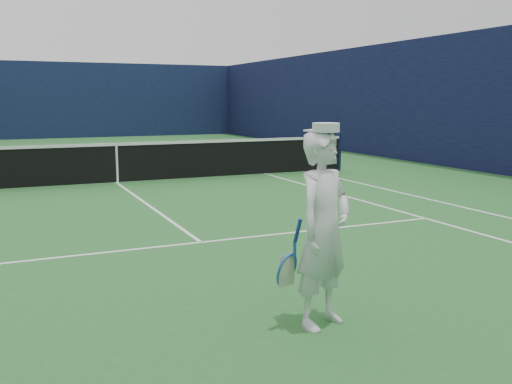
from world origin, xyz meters
The scene contains 5 objects.
ground centered at (0.00, 0.00, 0.00)m, with size 80.00×80.00×0.00m, color #246028.
court_markings centered at (0.00, 0.00, 0.00)m, with size 11.03×23.83×0.01m.
windscreen_fence centered at (0.00, 0.00, 2.00)m, with size 20.12×36.12×4.00m.
tennis_net centered at (0.00, 0.00, 0.55)m, with size 12.88×0.09×1.07m.
tennis_player centered at (0.05, -9.75, 0.91)m, with size 0.88×0.66×1.86m.
Camera 1 is at (-2.55, -14.07, 2.06)m, focal length 40.00 mm.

